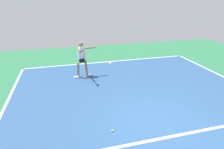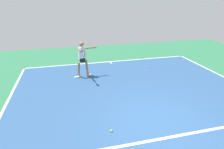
{
  "view_description": "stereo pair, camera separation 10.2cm",
  "coord_description": "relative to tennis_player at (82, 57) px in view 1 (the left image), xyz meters",
  "views": [
    {
      "loc": [
        2.73,
        4.51,
        3.74
      ],
      "look_at": [
        0.94,
        -2.19,
        0.9
      ],
      "focal_mm": 30.49,
      "sensor_mm": 36.0,
      "label": 1
    },
    {
      "loc": [
        2.63,
        4.54,
        3.74
      ],
      "look_at": [
        0.94,
        -2.19,
        0.9
      ],
      "focal_mm": 30.49,
      "sensor_mm": 36.0,
      "label": 2
    }
  ],
  "objects": [
    {
      "name": "court_line_baseline_near",
      "position": [
        -1.86,
        -2.05,
        -1.04
      ],
      "size": [
        10.07,
        0.1,
        0.01
      ],
      "primitive_type": "cube",
      "color": "white",
      "rests_on": "ground_plane"
    },
    {
      "name": "court_line_service",
      "position": [
        -1.86,
        5.05,
        -1.04
      ],
      "size": [
        7.55,
        0.1,
        0.01
      ],
      "primitive_type": "cube",
      "color": "white",
      "rests_on": "ground_plane"
    },
    {
      "name": "tennis_ball_near_service_line",
      "position": [
        -3.41,
        0.02,
        -1.01
      ],
      "size": [
        0.07,
        0.07,
        0.07
      ],
      "primitive_type": "sphere",
      "color": "#CCE033",
      "rests_on": "ground_plane"
    },
    {
      "name": "tennis_player",
      "position": [
        0.0,
        0.0,
        0.0
      ],
      "size": [
        1.18,
        1.29,
        1.81
      ],
      "rotation": [
        0.0,
        0.0,
        0.16
      ],
      "color": "#9E7051",
      "rests_on": "ground_plane"
    },
    {
      "name": "ground_plane",
      "position": [
        -1.86,
        4.35,
        -1.04
      ],
      "size": [
        21.44,
        21.44,
        0.0
      ],
      "primitive_type": "plane",
      "color": "#2D754C"
    },
    {
      "name": "court_surface",
      "position": [
        -1.86,
        4.35,
        -1.04
      ],
      "size": [
        10.07,
        12.89,
        0.0
      ],
      "primitive_type": "cube",
      "color": "#2D5484",
      "rests_on": "ground_plane"
    },
    {
      "name": "tennis_ball_centre_court",
      "position": [
        -0.34,
        4.4,
        -1.01
      ],
      "size": [
        0.07,
        0.07,
        0.07
      ],
      "primitive_type": "sphere",
      "color": "#C6E53D",
      "rests_on": "ground_plane"
    },
    {
      "name": "court_line_centre_mark",
      "position": [
        -1.86,
        -1.85,
        -1.04
      ],
      "size": [
        0.1,
        0.3,
        0.01
      ],
      "primitive_type": "cube",
      "color": "white",
      "rests_on": "ground_plane"
    }
  ]
}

